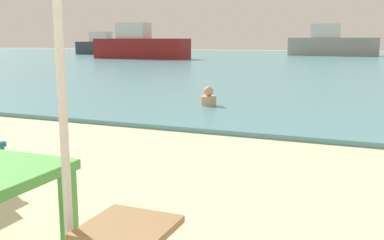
# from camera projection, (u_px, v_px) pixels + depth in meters

# --- Properties ---
(sea_water) EXTENTS (120.00, 50.00, 0.08)m
(sea_water) POSITION_uv_depth(u_px,v_px,m) (355.00, 61.00, 29.32)
(sea_water) COLOR teal
(sea_water) RESTS_ON ground_plane
(swimmer_person) EXTENTS (0.34, 0.34, 0.41)m
(swimmer_person) POSITION_uv_depth(u_px,v_px,m) (208.00, 98.00, 9.48)
(swimmer_person) COLOR tan
(swimmer_person) RESTS_ON sea_water
(boat_cargo_ship) EXTENTS (7.52, 2.05, 2.74)m
(boat_cargo_ship) POSITION_uv_depth(u_px,v_px,m) (332.00, 44.00, 38.80)
(boat_cargo_ship) COLOR gray
(boat_cargo_ship) RESTS_ON sea_water
(boat_ferry) EXTENTS (7.11, 1.94, 2.59)m
(boat_ferry) POSITION_uv_depth(u_px,v_px,m) (140.00, 46.00, 32.68)
(boat_ferry) COLOR maroon
(boat_ferry) RESTS_ON sea_water
(boat_tanker) EXTENTS (5.80, 1.58, 2.11)m
(boat_tanker) POSITION_uv_depth(u_px,v_px,m) (105.00, 46.00, 41.80)
(boat_tanker) COLOR #38383F
(boat_tanker) RESTS_ON sea_water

